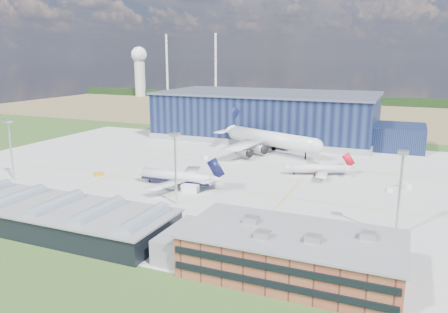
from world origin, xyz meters
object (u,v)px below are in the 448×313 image
at_px(gse_cart_b, 205,157).
at_px(airliner_red, 317,164).
at_px(car_a, 275,215).
at_px(light_mast_center, 175,157).
at_px(car_b, 257,241).
at_px(hangar, 272,118).
at_px(airliner_widebody, 271,131).
at_px(light_mast_east, 401,180).
at_px(gse_van_b, 405,185).
at_px(gse_van_c, 188,224).
at_px(ops_building, 292,253).
at_px(gse_tug_b, 98,174).
at_px(gse_van_a, 190,188).
at_px(gse_tug_a, 145,218).
at_px(airliner_navy, 176,171).
at_px(light_mast_west, 10,140).
at_px(gse_cart_a, 390,190).

bearing_deg(gse_cart_b, airliner_red, -50.42).
relative_size(gse_cart_b, car_a, 1.06).
relative_size(light_mast_center, car_b, 6.02).
xyz_separation_m(airliner_red, gse_cart_b, (-52.78, 8.87, -3.84)).
xyz_separation_m(hangar, airliner_widebody, (12.13, -39.80, -0.94)).
bearing_deg(light_mast_center, light_mast_east, 0.00).
bearing_deg(gse_van_b, hangar, 94.53).
bearing_deg(gse_van_c, ops_building, -101.19).
bearing_deg(airliner_red, gse_tug_b, 2.89).
bearing_deg(airliner_widebody, ops_building, -47.58).
bearing_deg(light_mast_east, car_b, -150.53).
bearing_deg(gse_cart_b, gse_van_a, -111.21).
bearing_deg(gse_cart_b, light_mast_east, -76.78).
xyz_separation_m(ops_building, airliner_red, (-11.29, 82.00, -0.23)).
bearing_deg(gse_van_c, airliner_widebody, 16.31).
xyz_separation_m(light_mast_center, gse_tug_a, (-1.11, -16.00, -14.61)).
height_order(airliner_red, gse_tug_b, airliner_red).
bearing_deg(airliner_widebody, car_a, -48.75).
distance_m(gse_tug_a, car_b, 34.32).
distance_m(ops_building, gse_van_c, 35.64).
bearing_deg(gse_van_c, airliner_navy, 45.62).
bearing_deg(airliner_red, gse_cart_b, -30.30).
xyz_separation_m(light_mast_west, gse_van_c, (82.43, -16.00, -14.20)).
bearing_deg(hangar, light_mast_center, -86.70).
distance_m(gse_cart_b, gse_van_c, 83.08).
bearing_deg(gse_cart_a, gse_van_c, -136.70).
height_order(gse_cart_a, car_b, gse_cart_a).
distance_m(gse_van_c, car_a, 26.32).
distance_m(airliner_navy, gse_tug_a, 35.01).
height_order(light_mast_east, gse_van_c, light_mast_east).
distance_m(gse_tug_a, gse_van_b, 92.40).
height_order(light_mast_center, gse_van_a, light_mast_center).
bearing_deg(ops_building, car_a, 112.23).
bearing_deg(airliner_red, gse_van_c, 51.86).
relative_size(light_mast_east, car_a, 7.27).
height_order(gse_tug_a, gse_cart_b, gse_tug_a).
xyz_separation_m(gse_tug_b, car_a, (76.95, -16.24, -0.18)).
xyz_separation_m(airliner_widebody, car_b, (28.20, -103.00, -10.05)).
distance_m(gse_van_a, car_b, 47.24).
xyz_separation_m(light_mast_west, gse_van_b, (136.30, 47.19, -14.35)).
xyz_separation_m(light_mast_west, gse_tug_b, (25.23, 17.64, -14.72)).
bearing_deg(light_mast_east, light_mast_center, 180.00).
bearing_deg(gse_tug_a, ops_building, -48.31).
relative_size(hangar, car_b, 37.95).
bearing_deg(airliner_red, gse_tug_a, 42.12).
bearing_deg(gse_tug_b, gse_tug_a, -9.34).
xyz_separation_m(gse_tug_b, gse_cart_b, (25.71, 43.24, 0.01)).
xyz_separation_m(gse_van_a, gse_cart_b, (-16.95, 47.43, -0.58)).
bearing_deg(gse_van_b, airliner_navy, 162.38).
distance_m(gse_tug_a, gse_van_c, 13.55).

